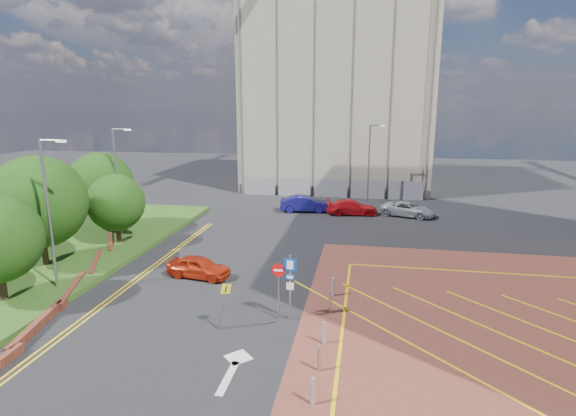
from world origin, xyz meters
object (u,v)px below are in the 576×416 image
(car_red_back, at_px, (352,207))
(lamp_left_far, at_px, (117,177))
(warning_sign, at_px, (224,300))
(car_silver_back, at_px, (408,209))
(tree_c, at_px, (116,203))
(sign_cluster, at_px, (286,281))
(car_red_left, at_px, (199,267))
(lamp_back, at_px, (370,161))
(car_blue_back, at_px, (305,204))
(tree_b, at_px, (38,202))
(tree_d, at_px, (101,185))
(lamp_left_near, at_px, (49,208))

(car_red_back, bearing_deg, lamp_left_far, 114.10)
(warning_sign, xyz_separation_m, car_silver_back, (9.88, 23.18, -0.77))
(tree_c, distance_m, warning_sign, 15.49)
(car_red_back, relative_size, car_silver_back, 0.98)
(sign_cluster, distance_m, car_red_left, 7.51)
(sign_cluster, relative_size, car_red_back, 0.69)
(lamp_back, distance_m, car_blue_back, 8.64)
(car_red_back, bearing_deg, tree_b, 126.49)
(tree_b, xyz_separation_m, lamp_left_far, (1.08, 7.00, 0.42))
(car_red_left, bearing_deg, sign_cluster, -117.73)
(car_red_left, relative_size, car_silver_back, 0.79)
(lamp_left_far, distance_m, warning_sign, 17.74)
(lamp_back, bearing_deg, warning_sign, -102.53)
(tree_c, bearing_deg, tree_d, 135.00)
(car_red_left, bearing_deg, lamp_left_far, 60.70)
(tree_b, relative_size, car_blue_back, 1.45)
(tree_b, xyz_separation_m, car_blue_back, (13.67, 17.83, -3.47))
(tree_d, distance_m, lamp_left_far, 2.44)
(tree_b, bearing_deg, car_red_left, 1.85)
(lamp_left_far, relative_size, lamp_back, 1.00)
(lamp_back, distance_m, sign_cluster, 27.38)
(car_red_left, relative_size, car_red_back, 0.81)
(lamp_back, relative_size, car_red_left, 2.13)
(lamp_left_near, height_order, sign_cluster, lamp_left_near)
(warning_sign, bearing_deg, car_silver_back, 66.91)
(tree_d, xyz_separation_m, car_red_back, (19.09, 9.47, -3.19))
(tree_c, relative_size, car_red_left, 1.30)
(tree_c, height_order, car_red_left, tree_c)
(sign_cluster, bearing_deg, lamp_back, 82.03)
(tree_c, distance_m, sign_cluster, 16.53)
(tree_d, bearing_deg, car_blue_back, 33.81)
(lamp_left_far, relative_size, car_red_left, 2.13)
(tree_c, height_order, lamp_left_far, lamp_left_far)
(lamp_back, relative_size, sign_cluster, 2.50)
(sign_cluster, xyz_separation_m, warning_sign, (-2.55, -1.49, -0.52))
(tree_d, relative_size, car_red_left, 1.61)
(tree_d, height_order, car_red_back, tree_d)
(warning_sign, xyz_separation_m, car_blue_back, (0.43, 23.33, -0.66))
(car_blue_back, bearing_deg, tree_b, 134.84)
(tree_b, height_order, car_red_left, tree_b)
(tree_b, bearing_deg, lamp_left_near, -44.25)
(warning_sign, distance_m, car_red_back, 23.49)
(tree_b, relative_size, car_silver_back, 1.42)
(lamp_left_far, height_order, car_blue_back, lamp_left_far)
(lamp_left_near, xyz_separation_m, car_red_back, (15.02, 20.47, -3.98))
(lamp_left_near, bearing_deg, tree_c, 97.69)
(tree_b, bearing_deg, car_red_back, 43.99)
(tree_c, relative_size, sign_cluster, 1.53)
(lamp_back, height_order, sign_cluster, lamp_back)
(tree_b, xyz_separation_m, tree_c, (2.00, 5.00, -1.04))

